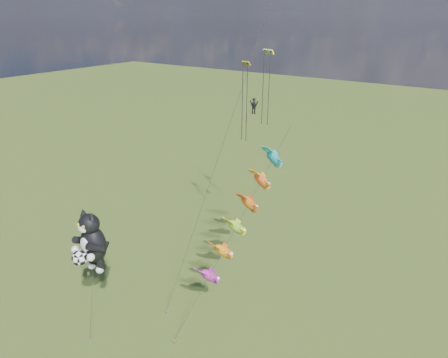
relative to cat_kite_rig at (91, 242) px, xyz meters
The scene contains 4 objects.
ground 9.63m from the cat_kite_rig, behind, with size 300.00×300.00×0.00m, color #283F0F.
cat_kite_rig is the anchor object (origin of this frame).
fish_windsock_rig 13.60m from the cat_kite_rig, 49.31° to the left, with size 3.09×15.75×16.19m.
parafoil_rig 21.43m from the cat_kite_rig, 75.47° to the left, with size 2.01×17.55×27.38m.
Camera 1 is at (28.95, -16.14, 26.33)m, focal length 30.00 mm.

